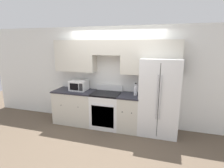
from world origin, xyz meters
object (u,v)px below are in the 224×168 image
(oven_range, at_px, (106,110))
(microwave, at_px, (79,85))
(refrigerator, at_px, (159,97))
(bottle, at_px, (136,90))

(oven_range, bearing_deg, microwave, 175.40)
(refrigerator, xyz_separation_m, microwave, (-2.13, 0.04, 0.14))
(oven_range, xyz_separation_m, microwave, (-0.81, 0.07, 0.59))
(refrigerator, xyz_separation_m, bottle, (-0.56, -0.00, 0.12))
(refrigerator, height_order, bottle, refrigerator)
(microwave, xyz_separation_m, bottle, (1.56, -0.04, -0.01))
(microwave, bearing_deg, oven_range, -4.60)
(refrigerator, relative_size, bottle, 5.90)
(refrigerator, height_order, microwave, refrigerator)
(refrigerator, distance_m, microwave, 2.13)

